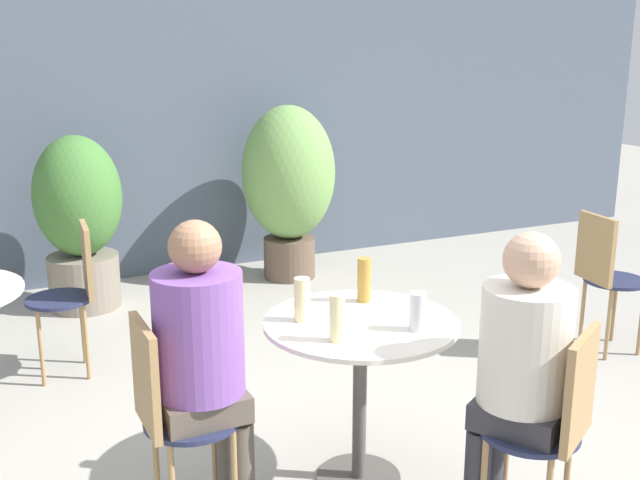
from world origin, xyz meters
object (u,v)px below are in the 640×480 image
Objects in this scene: bistro_chair_2 at (74,285)px; beer_glass_0 at (302,300)px; seated_person_1 at (520,361)px; potted_plant_1 at (289,181)px; seated_person_0 at (203,350)px; bistro_chair_0 at (170,406)px; cafe_table_near at (360,353)px; bistro_chair_1 at (554,418)px; beer_glass_1 at (337,318)px; potted_plant_0 at (79,216)px; beer_glass_3 at (364,280)px; beer_glass_2 at (418,311)px; bistro_chair_3 at (605,270)px.

beer_glass_0 reaches higher than bistro_chair_2.
potted_plant_1 reaches higher than seated_person_1.
seated_person_1 is at bearing -120.00° from seated_person_0.
cafe_table_near is at bearing -90.00° from bistro_chair_0.
bistro_chair_1 is 4.75× the size of beer_glass_0.
bistro_chair_1 is 0.71× the size of seated_person_0.
beer_glass_1 is (-0.54, 0.42, 0.11)m from seated_person_1.
seated_person_1 is at bearing -72.00° from potted_plant_0.
beer_glass_3 is (0.80, 0.22, 0.10)m from seated_person_0.
beer_glass_2 is (0.37, -0.29, -0.01)m from beer_glass_0.
seated_person_0 is at bearing 168.35° from beer_glass_2.
seated_person_0 is 0.88× the size of potted_plant_1.
bistro_chair_0 is 1.01m from beer_glass_3.
cafe_table_near is at bearing -90.00° from seated_person_1.
potted_plant_0 is (-0.53, 2.71, -0.16)m from beer_glass_0.
seated_person_1 is (1.30, -2.24, 0.19)m from bistro_chair_2.
beer_glass_3 is (-0.03, 0.39, 0.02)m from beer_glass_2.
beer_glass_2 is 3.14m from potted_plant_0.
seated_person_0 is (-0.68, -0.01, 0.14)m from cafe_table_near.
beer_glass_0 is (0.73, -1.56, 0.30)m from bistro_chair_2.
bistro_chair_1 is 0.87m from beer_glass_1.
potted_plant_0 is (0.06, 2.83, 0.14)m from bistro_chair_0.
seated_person_0 reaches higher than beer_glass_2.
bistro_chair_2 is at bearing -99.63° from potted_plant_0.
seated_person_1 is at bearing -63.50° from beer_glass_2.
bistro_chair_3 is (1.99, 0.62, -0.06)m from cafe_table_near.
seated_person_0 is at bearing -90.00° from bistro_chair_0.
beer_glass_3 is at bearing 94.34° from beer_glass_2.
bistro_chair_3 is 2.04m from seated_person_1.
potted_plant_0 is at bearing 101.11° from beer_glass_0.
beer_glass_0 reaches higher than beer_glass_2.
beer_glass_0 is at bearing -163.15° from beer_glass_3.
potted_plant_0 is at bearing 104.96° from cafe_table_near.
beer_glass_1 is 0.48m from beer_glass_3.
seated_person_1 is at bearing -50.07° from beer_glass_0.
seated_person_1 is 0.45m from beer_glass_2.
beer_glass_1 reaches higher than bistro_chair_3.
seated_person_1 reaches higher than beer_glass_0.
bistro_chair_1 and bistro_chair_3 have the same top height.
beer_glass_1 is 0.13× the size of potted_plant_1.
cafe_table_near is 0.33m from beer_glass_2.
bistro_chair_2 is at bearing 77.01° from bistro_chair_3.
beer_glass_0 reaches higher than bistro_chair_3.
bistro_chair_3 is 0.72× the size of seated_person_1.
potted_plant_0 reaches higher than beer_glass_1.
cafe_table_near is 0.58× the size of potted_plant_1.
bistro_chair_0 is 0.71× the size of seated_person_0.
potted_plant_0 is (-0.88, 2.60, -0.16)m from beer_glass_3.
cafe_table_near is 2.09m from bistro_chair_3.
beer_glass_3 reaches higher than beer_glass_1.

